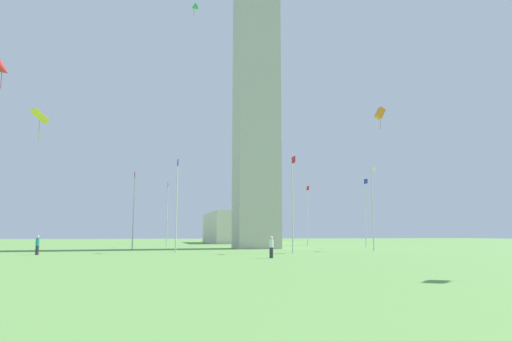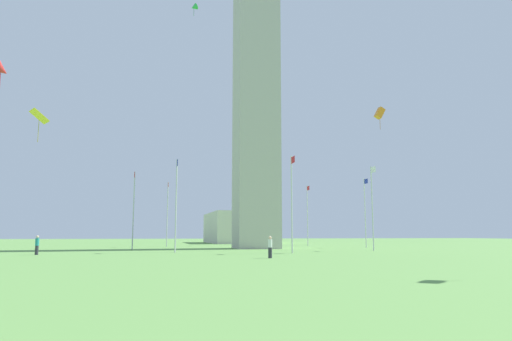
{
  "view_description": "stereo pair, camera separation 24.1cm",
  "coord_description": "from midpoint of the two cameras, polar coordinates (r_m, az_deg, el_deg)",
  "views": [
    {
      "loc": [
        57.73,
        -13.68,
        1.8
      ],
      "look_at": [
        0.0,
        0.0,
        9.99
      ],
      "focal_mm": 32.39,
      "sensor_mm": 36.0,
      "label": 1
    },
    {
      "loc": [
        57.79,
        -13.44,
        1.8
      ],
      "look_at": [
        0.0,
        0.0,
        9.99
      ],
      "focal_mm": 32.39,
      "sensor_mm": 36.0,
      "label": 2
    }
  ],
  "objects": [
    {
      "name": "person_white_shirt",
      "position": [
        35.45,
        1.71,
        -9.44
      ],
      "size": [
        0.32,
        0.32,
        1.66
      ],
      "rotation": [
        0.0,
        0.0,
        2.39
      ],
      "color": "#2D2D38",
      "rests_on": "ground"
    },
    {
      "name": "flagpole_s",
      "position": [
        74.25,
        -2.8,
        -5.32
      ],
      "size": [
        1.12,
        0.14,
        9.37
      ],
      "color": "silver",
      "rests_on": "ground"
    },
    {
      "name": "ground_plane",
      "position": [
        59.36,
        -0.12,
        -9.6
      ],
      "size": [
        260.0,
        260.0,
        0.0
      ],
      "primitive_type": "plane",
      "color": "#609347"
    },
    {
      "name": "obelisk_monument",
      "position": [
        63.49,
        -0.11,
        12.99
      ],
      "size": [
        5.37,
        5.37,
        48.8
      ],
      "color": "#B7B2A8",
      "rests_on": "ground"
    },
    {
      "name": "flagpole_e",
      "position": [
        64.57,
        13.21,
        -4.74
      ],
      "size": [
        1.12,
        0.14,
        9.37
      ],
      "color": "silver",
      "rests_on": "ground"
    },
    {
      "name": "person_teal_shirt",
      "position": [
        45.11,
        -25.52,
        -8.33
      ],
      "size": [
        0.32,
        0.32,
        1.69
      ],
      "rotation": [
        0.0,
        0.0,
        1.59
      ],
      "color": "#2D2D38",
      "rests_on": "ground"
    },
    {
      "name": "flagpole_w",
      "position": [
        57.82,
        -15.0,
        -4.34
      ],
      "size": [
        1.12,
        0.14,
        9.37
      ],
      "color": "silver",
      "rests_on": "ground"
    },
    {
      "name": "flagpole_ne",
      "position": [
        52.97,
        14.07,
        -4.07
      ],
      "size": [
        1.12,
        0.14,
        9.37
      ],
      "color": "silver",
      "rests_on": "ground"
    },
    {
      "name": "kite_yellow_diamond",
      "position": [
        42.46,
        -25.27,
        6.03
      ],
      "size": [
        1.98,
        1.86,
        2.67
      ],
      "color": "yellow"
    },
    {
      "name": "distant_building",
      "position": [
        96.53,
        -2.38,
        -7.1
      ],
      "size": [
        21.78,
        11.87,
        6.15
      ],
      "color": "beige",
      "rests_on": "ground"
    },
    {
      "name": "flagpole_se",
      "position": [
        72.74,
        6.25,
        -5.23
      ],
      "size": [
        1.12,
        0.14,
        9.37
      ],
      "color": "silver",
      "rests_on": "ground"
    },
    {
      "name": "kite_orange_box",
      "position": [
        50.71,
        14.93,
        6.85
      ],
      "size": [
        0.65,
        1.11,
        2.41
      ],
      "color": "orange"
    },
    {
      "name": "kite_green_delta",
      "position": [
        62.84,
        -7.78,
        19.36
      ],
      "size": [
        0.93,
        1.13,
        1.68
      ],
      "color": "green"
    },
    {
      "name": "flagpole_n",
      "position": [
        44.72,
        4.37,
        -3.63
      ],
      "size": [
        1.12,
        0.14,
        9.37
      ],
      "color": "silver",
      "rests_on": "ground"
    },
    {
      "name": "flagpole_sw",
      "position": [
        68.61,
        -11.02,
        -4.97
      ],
      "size": [
        1.12,
        0.14,
        9.37
      ],
      "color": "silver",
      "rests_on": "ground"
    },
    {
      "name": "kite_red_delta",
      "position": [
        36.76,
        -29.03,
        10.88
      ],
      "size": [
        1.5,
        1.58,
        2.02
      ],
      "color": "red"
    },
    {
      "name": "flagpole_nw",
      "position": [
        47.14,
        -9.92,
        -3.75
      ],
      "size": [
        1.12,
        0.14,
        9.37
      ],
      "color": "silver",
      "rests_on": "ground"
    }
  ]
}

